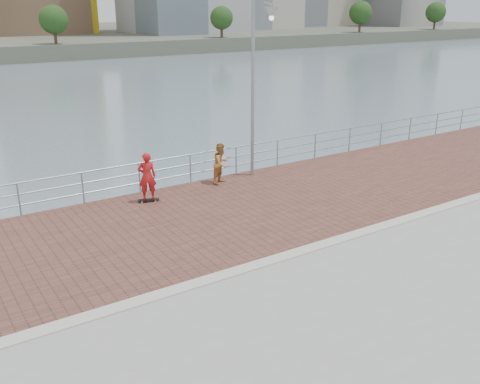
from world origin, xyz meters
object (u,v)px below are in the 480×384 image
street_lamp (261,53)px  skateboarder (147,176)px  bystander (221,163)px  guardrail (165,170)px

street_lamp → skateboarder: bearing=-178.9°
skateboarder → bystander: size_ratio=1.08×
street_lamp → bystander: (-1.56, 0.26, -3.95)m
guardrail → street_lamp: 5.45m
guardrail → street_lamp: street_lamp is taller
street_lamp → skateboarder: 6.05m
street_lamp → bystander: size_ratio=4.33×
bystander → skateboarder: bearing=162.4°
guardrail → street_lamp: size_ratio=5.86×
guardrail → skateboarder: (-1.19, -1.08, 0.24)m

